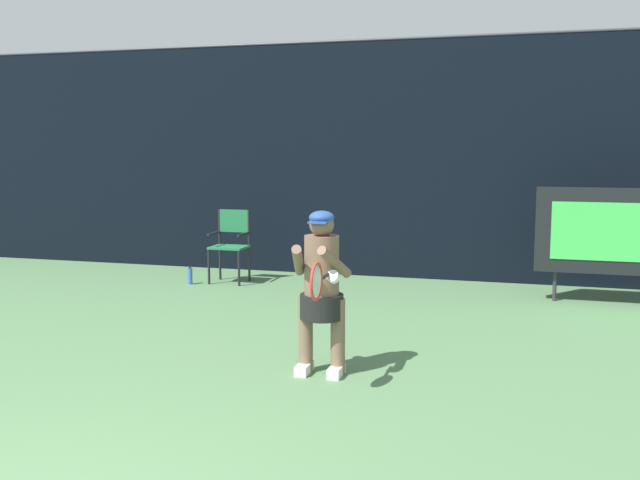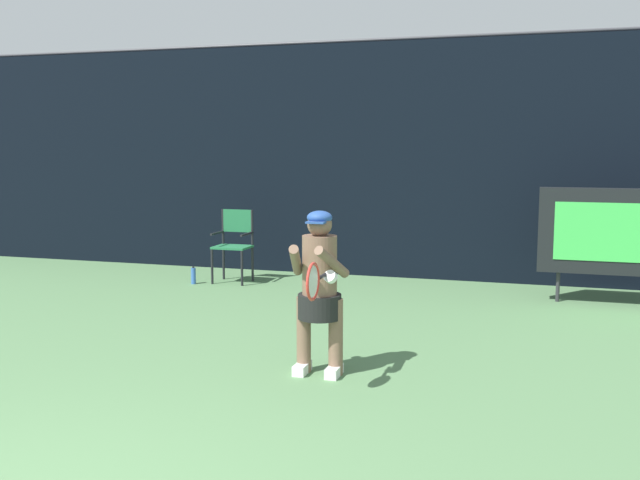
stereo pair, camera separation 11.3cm
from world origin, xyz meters
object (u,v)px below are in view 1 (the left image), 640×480
Objects in this scene: tennis_racket at (317,281)px; scoreboard at (625,232)px; umpire_chair at (231,241)px; tennis_player at (321,286)px; water_bottle at (190,276)px.

scoreboard is at bearing 42.27° from tennis_racket.
tennis_player is at bearing -56.88° from umpire_chair.
tennis_racket is at bearing -52.43° from water_bottle.
tennis_player is (3.06, -3.56, 0.68)m from water_bottle.
tennis_player is at bearing -127.09° from scoreboard.
scoreboard is 5.24m from tennis_racket.
scoreboard is 8.30× the size of water_bottle.
water_bottle is (-0.51, -0.35, -0.50)m from umpire_chair.
umpire_chair is 4.67m from tennis_player.
tennis_player is (-2.91, -3.85, -0.15)m from scoreboard.
umpire_chair is 0.79m from water_bottle.
tennis_racket is (0.14, -0.59, 0.16)m from tennis_player.
umpire_chair is at bearing 123.12° from tennis_player.
tennis_racket is at bearing -76.93° from tennis_player.
umpire_chair is 5.26m from tennis_racket.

